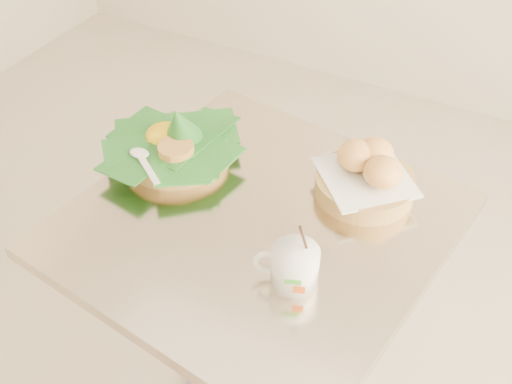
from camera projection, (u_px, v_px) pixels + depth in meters
The scene contains 4 objects.
cafe_table at pixel (257, 291), 1.44m from camera, with size 0.79×0.79×0.75m.
rice_basket at pixel (175, 143), 1.42m from camera, with size 0.29×0.29×0.15m.
bread_basket at pixel (367, 175), 1.33m from camera, with size 0.25×0.25×0.11m.
coffee_mug at pixel (294, 265), 1.14m from camera, with size 0.12×0.09×0.15m.
Camera 1 is at (0.61, -0.82, 1.64)m, focal length 45.00 mm.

